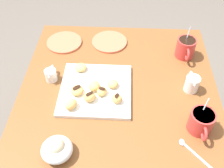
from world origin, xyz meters
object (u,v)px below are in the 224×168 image
dining_table (118,104)px  pastry_plate_square (96,90)px  coffee_mug_red_right (201,121)px  beignet_0 (102,91)px  beignet_4 (81,67)px  chocolate_sauce_pitcher (51,74)px  cream_pitcher_white (192,83)px  beignet_3 (71,105)px  beignet_7 (90,97)px  ice_cream_bowl (57,149)px  saucer_coral_right (64,42)px  beignet_1 (117,99)px  beignet_2 (113,84)px  beignet_5 (94,86)px  saucer_coral_left (109,42)px  coffee_mug_red_left (186,48)px  beignet_6 (77,90)px

dining_table → pastry_plate_square: (0.04, -0.10, 0.14)m
coffee_mug_red_right → pastry_plate_square: bearing=-112.9°
beignet_0 → beignet_4: beignet_0 is taller
chocolate_sauce_pitcher → cream_pitcher_white: bearing=87.3°
beignet_3 → beignet_7: same height
cream_pitcher_white → beignet_7: (0.10, -0.43, -0.00)m
coffee_mug_red_right → chocolate_sauce_pitcher: (-0.23, -0.62, -0.02)m
chocolate_sauce_pitcher → beignet_4: size_ratio=1.70×
ice_cream_bowl → beignet_7: ice_cream_bowl is taller
saucer_coral_right → beignet_1: size_ratio=4.01×
chocolate_sauce_pitcher → beignet_7: bearing=56.1°
pastry_plate_square → beignet_7: beignet_7 is taller
beignet_2 → beignet_4: 0.18m
cream_pitcher_white → beignet_3: (0.14, -0.50, -0.00)m
beignet_1 → beignet_5: beignet_1 is taller
saucer_coral_left → beignet_5: 0.35m
coffee_mug_red_left → beignet_0: coffee_mug_red_left is taller
saucer_coral_right → beignet_0: bearing=32.3°
coffee_mug_red_right → beignet_3: 0.50m
cream_pitcher_white → chocolate_sauce_pitcher: (-0.03, -0.61, -0.01)m
beignet_0 → beignet_1: size_ratio=1.09×
beignet_3 → beignet_6: 0.08m
coffee_mug_red_right → beignet_6: (-0.14, -0.49, -0.02)m
coffee_mug_red_right → beignet_5: size_ratio=2.46×
pastry_plate_square → beignet_4: size_ratio=5.61×
dining_table → cream_pitcher_white: 0.36m
beignet_1 → beignet_5: size_ratio=0.82×
chocolate_sauce_pitcher → saucer_coral_left: 0.37m
beignet_0 → beignet_6: size_ratio=0.88×
beignet_5 → saucer_coral_left: bearing=172.5°
saucer_coral_left → beignet_3: (0.45, -0.13, 0.03)m
beignet_1 → beignet_3: bearing=-77.4°
pastry_plate_square → beignet_1: bearing=53.5°
coffee_mug_red_right → beignet_1: (-0.10, -0.32, -0.01)m
coffee_mug_red_right → saucer_coral_right: 0.78m
beignet_1 → beignet_3: 0.18m
dining_table → cream_pitcher_white: bearing=87.7°
beignet_2 → coffee_mug_red_left: bearing=125.2°
beignet_3 → coffee_mug_red_right: bearing=82.6°
beignet_3 → beignet_6: (-0.08, 0.01, -0.00)m
dining_table → beignet_6: (0.07, -0.17, 0.17)m
beignet_1 → beignet_6: beignet_1 is taller
beignet_7 → beignet_1: bearing=88.5°
ice_cream_bowl → beignet_2: ice_cream_bowl is taller
ice_cream_bowl → beignet_6: (-0.28, 0.03, -0.00)m
saucer_coral_right → coffee_mug_red_right: bearing=50.7°
coffee_mug_red_left → beignet_5: size_ratio=2.65×
cream_pitcher_white → beignet_3: size_ratio=1.90×
ice_cream_bowl → beignet_2: bearing=150.9°
ice_cream_bowl → beignet_4: bearing=176.1°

